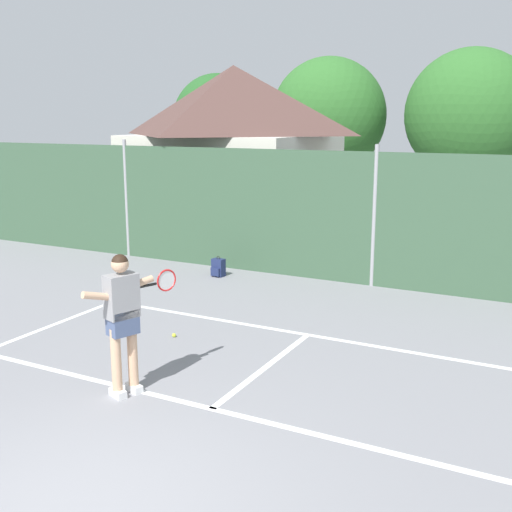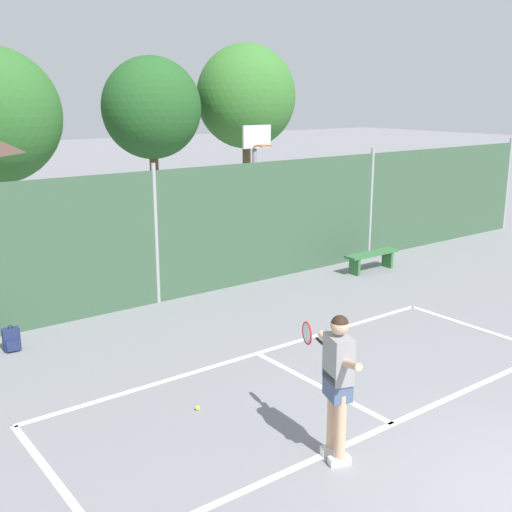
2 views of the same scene
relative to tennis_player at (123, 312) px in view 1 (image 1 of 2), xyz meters
The scene contains 7 objects.
court_markings 2.36m from the tennis_player, 54.52° to the right, with size 8.30×11.10×0.01m.
chainlink_fence 6.78m from the tennis_player, 79.73° to the left, with size 26.09×0.09×2.97m.
clubhouse_building 10.96m from the tennis_player, 111.99° to the left, with size 5.42×5.18×4.95m.
treeline_backdrop 18.17m from the tennis_player, 85.14° to the left, with size 25.35×4.15×6.49m.
tennis_player is the anchor object (origin of this frame).
tennis_ball 2.42m from the tennis_player, 108.52° to the left, with size 0.07×0.07×0.07m, color #CCE033.
backpack_navy 6.28m from the tennis_player, 109.85° to the left, with size 0.30×0.27×0.46m.
Camera 1 is at (3.75, -3.56, 3.49)m, focal length 43.86 mm.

